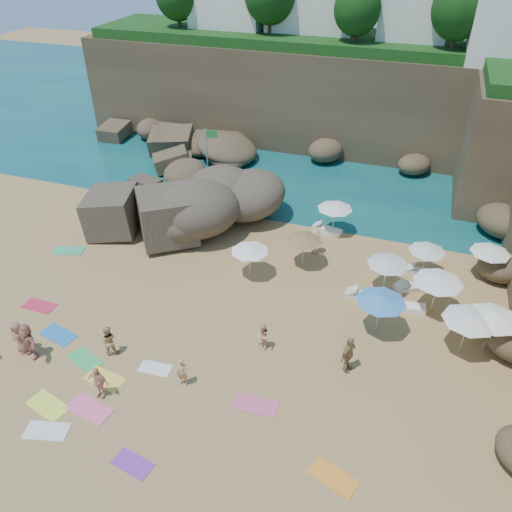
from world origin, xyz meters
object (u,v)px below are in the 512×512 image
(lounger_0, at_px, (327,230))
(person_stand_5, at_px, (185,221))
(flag_pole, at_px, (209,151))
(parasol_0, at_px, (236,184))
(person_stand_4, at_px, (478,317))
(person_stand_2, at_px, (315,242))
(parasol_2, at_px, (335,206))
(person_stand_3, at_px, (348,354))
(person_stand_1, at_px, (108,341))
(parasol_1, at_px, (388,262))
(rock_outcrop, at_px, (186,219))

(lounger_0, xyz_separation_m, person_stand_5, (-8.42, -3.18, 0.82))
(flag_pole, height_order, parasol_0, flag_pole)
(flag_pole, xyz_separation_m, person_stand_4, (18.19, -9.81, -2.13))
(person_stand_5, bearing_deg, person_stand_2, 0.27)
(parasol_0, bearing_deg, flag_pole, 139.54)
(parasol_2, distance_m, lounger_0, 1.80)
(lounger_0, distance_m, person_stand_3, 11.68)
(person_stand_1, height_order, person_stand_3, person_stand_3)
(person_stand_4, height_order, person_stand_5, person_stand_5)
(person_stand_3, xyz_separation_m, person_stand_4, (5.47, 4.60, -0.14))
(lounger_0, height_order, person_stand_1, person_stand_1)
(parasol_1, bearing_deg, lounger_0, 130.28)
(rock_outcrop, bearing_deg, parasol_1, -14.43)
(parasol_2, relative_size, person_stand_3, 1.17)
(lounger_0, xyz_separation_m, person_stand_1, (-7.24, -13.70, 0.65))
(person_stand_3, bearing_deg, person_stand_1, 126.04)
(rock_outcrop, height_order, parasol_2, parasol_2)
(rock_outcrop, distance_m, person_stand_5, 2.17)
(rock_outcrop, relative_size, person_stand_4, 5.30)
(person_stand_4, bearing_deg, person_stand_5, -151.06)
(lounger_0, bearing_deg, flag_pole, 173.33)
(parasol_0, bearing_deg, person_stand_4, -25.54)
(rock_outcrop, xyz_separation_m, person_stand_1, (2.03, -12.27, 0.80))
(person_stand_3, bearing_deg, parasol_2, 37.18)
(parasol_1, distance_m, parasol_2, 6.21)
(parasol_1, xyz_separation_m, person_stand_1, (-11.38, -8.82, -1.10))
(rock_outcrop, height_order, person_stand_4, rock_outcrop)
(parasol_1, distance_m, person_stand_4, 5.04)
(flag_pole, relative_size, person_stand_1, 2.88)
(flag_pole, xyz_separation_m, parasol_1, (13.57, -8.11, -1.04))
(lounger_0, bearing_deg, person_stand_2, -82.37)
(rock_outcrop, bearing_deg, flag_pole, 92.01)
(parasol_1, height_order, person_stand_5, parasol_1)
(person_stand_3, bearing_deg, person_stand_4, -27.38)
(flag_pole, height_order, person_stand_3, flag_pole)
(flag_pole, bearing_deg, rock_outcrop, -87.99)
(rock_outcrop, bearing_deg, person_stand_3, -37.83)
(parasol_0, xyz_separation_m, lounger_0, (6.45, -0.68, -1.86))
(parasol_2, bearing_deg, flag_pole, 162.02)
(lounger_0, bearing_deg, parasol_0, -173.85)
(flag_pole, height_order, person_stand_1, flag_pole)
(parasol_1, xyz_separation_m, person_stand_4, (4.61, -1.70, -1.10))
(lounger_0, bearing_deg, person_stand_1, -105.66)
(parasol_2, height_order, person_stand_3, parasol_2)
(parasol_0, relative_size, person_stand_4, 1.45)
(flag_pole, bearing_deg, person_stand_2, -32.17)
(parasol_1, xyz_separation_m, person_stand_3, (-0.86, -6.30, -0.95))
(parasol_1, relative_size, lounger_0, 1.15)
(person_stand_4, bearing_deg, flag_pole, -168.19)
(person_stand_1, height_order, person_stand_4, same)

